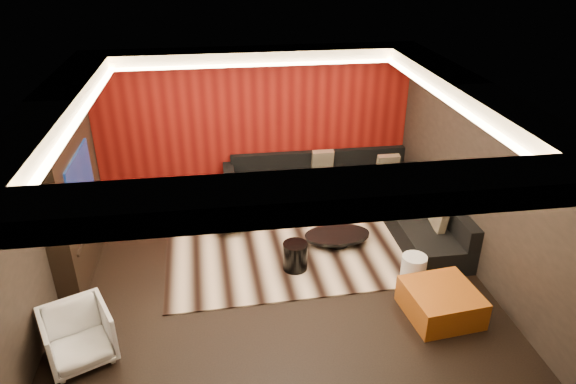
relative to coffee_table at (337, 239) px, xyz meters
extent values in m
cube|color=black|center=(-1.12, -0.64, -0.12)|extent=(6.00, 6.00, 0.02)
cube|color=silver|center=(-1.12, -0.64, 2.70)|extent=(6.00, 6.00, 0.02)
cube|color=black|center=(-1.12, 2.37, 1.29)|extent=(6.00, 0.02, 2.80)
cube|color=black|center=(-4.13, -0.64, 1.29)|extent=(0.02, 6.00, 2.80)
cube|color=black|center=(1.89, -0.64, 1.29)|extent=(0.02, 6.00, 2.80)
cube|color=#6B0C0A|center=(-1.12, 2.33, 1.29)|extent=(5.98, 0.05, 2.78)
cube|color=silver|center=(-1.12, 2.06, 2.58)|extent=(6.00, 0.60, 0.22)
cube|color=silver|center=(-1.12, -3.34, 2.58)|extent=(6.00, 0.60, 0.22)
cube|color=silver|center=(-3.82, -0.64, 2.58)|extent=(0.60, 4.80, 0.22)
cube|color=silver|center=(1.58, -0.64, 2.58)|extent=(0.60, 4.80, 0.22)
cube|color=#FFD899|center=(-1.12, 1.72, 2.49)|extent=(4.80, 0.08, 0.04)
cube|color=#FFD899|center=(-1.12, -3.00, 2.49)|extent=(4.80, 0.08, 0.04)
cube|color=#FFD899|center=(-3.48, -0.64, 2.49)|extent=(0.08, 4.80, 0.04)
cube|color=#FFD899|center=(1.24, -0.64, 2.49)|extent=(0.08, 4.80, 0.04)
cube|color=black|center=(-3.97, -0.04, 0.99)|extent=(0.30, 2.00, 2.20)
cube|color=black|center=(-3.81, -0.04, 1.34)|extent=(0.04, 1.30, 0.80)
cube|color=black|center=(-3.81, -0.04, 0.59)|extent=(0.04, 1.60, 0.04)
cube|color=beige|center=(-0.77, 0.16, -0.10)|extent=(4.09, 3.12, 0.02)
cylinder|color=black|center=(0.00, 0.00, 0.00)|extent=(1.11, 1.11, 0.18)
cylinder|color=black|center=(-0.79, -0.60, 0.13)|extent=(0.46, 0.46, 0.44)
ellipsoid|color=#B6B28D|center=(-1.71, 0.71, 0.10)|extent=(0.85, 0.85, 0.38)
cylinder|color=white|center=(0.86, -1.17, 0.12)|extent=(0.40, 0.40, 0.45)
cube|color=#A44715|center=(0.97, -1.89, 0.09)|extent=(0.99, 0.99, 0.40)
imported|color=white|center=(-3.62, -2.03, 0.23)|extent=(0.98, 0.99, 0.69)
cube|color=black|center=(0.13, 1.91, 0.09)|extent=(3.50, 0.90, 0.40)
cube|color=black|center=(0.13, 2.26, 0.46)|extent=(3.50, 0.20, 0.35)
cube|color=black|center=(1.43, 0.16, 0.09)|extent=(0.90, 2.60, 0.40)
cube|color=black|center=(1.78, 0.16, 0.46)|extent=(0.20, 2.60, 0.35)
cube|color=black|center=(-1.67, 1.91, 0.19)|extent=(0.20, 0.90, 0.60)
cube|color=beige|center=(0.17, 2.06, 0.51)|extent=(0.42, 0.20, 0.44)
cube|color=beige|center=(1.47, 0.71, 0.51)|extent=(0.12, 0.50, 0.50)
cube|color=beige|center=(1.52, -0.39, 0.51)|extent=(0.12, 0.50, 0.50)
cube|color=beige|center=(1.36, 1.67, 0.51)|extent=(0.42, 0.20, 0.44)
camera|label=1|loc=(-1.83, -6.98, 4.49)|focal=32.00mm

